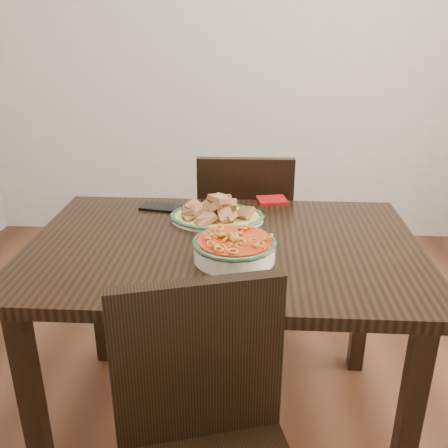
# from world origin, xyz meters

# --- Properties ---
(floor) EXTENTS (3.50, 3.50, 0.00)m
(floor) POSITION_xyz_m (0.00, 0.00, 0.00)
(floor) COLOR #3E2113
(floor) RESTS_ON ground
(wall_back) EXTENTS (3.50, 0.10, 2.60)m
(wall_back) POSITION_xyz_m (0.00, 1.75, 1.30)
(wall_back) COLOR beige
(wall_back) RESTS_ON ground
(dining_table) EXTENTS (1.30, 0.87, 0.75)m
(dining_table) POSITION_xyz_m (-0.00, -0.10, 0.66)
(dining_table) COLOR black
(dining_table) RESTS_ON ground
(chair_far) EXTENTS (0.43, 0.43, 0.89)m
(chair_far) POSITION_xyz_m (0.05, 0.58, 0.50)
(chair_far) COLOR black
(chair_far) RESTS_ON ground
(fish_plate) EXTENTS (0.34, 0.27, 0.11)m
(fish_plate) POSITION_xyz_m (-0.04, 0.11, 0.79)
(fish_plate) COLOR beige
(fish_plate) RESTS_ON dining_table
(noodle_bowl) EXTENTS (0.26, 0.26, 0.08)m
(noodle_bowl) POSITION_xyz_m (0.04, -0.21, 0.79)
(noodle_bowl) COLOR #F0E3CA
(noodle_bowl) RESTS_ON dining_table
(smartphone) EXTENTS (0.17, 0.11, 0.01)m
(smartphone) POSITION_xyz_m (-0.27, 0.21, 0.76)
(smartphone) COLOR black
(smartphone) RESTS_ON dining_table
(napkin) EXTENTS (0.13, 0.12, 0.01)m
(napkin) POSITION_xyz_m (0.17, 0.32, 0.76)
(napkin) COLOR maroon
(napkin) RESTS_ON dining_table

